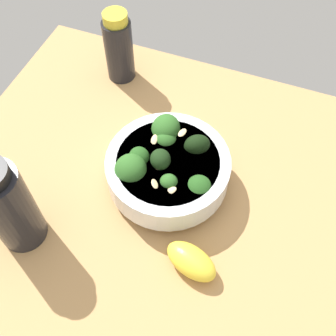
# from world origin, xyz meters

# --- Properties ---
(ground_plane) EXTENTS (0.65, 0.65, 0.04)m
(ground_plane) POSITION_xyz_m (0.00, 0.00, -0.02)
(ground_plane) COLOR tan
(bowl_of_broccoli) EXTENTS (0.19, 0.19, 0.09)m
(bowl_of_broccoli) POSITION_xyz_m (0.05, -0.02, 0.04)
(bowl_of_broccoli) COLOR white
(bowl_of_broccoli) RESTS_ON ground_plane
(lemon_wedge) EXTENTS (0.06, 0.09, 0.04)m
(lemon_wedge) POSITION_xyz_m (-0.07, -0.10, 0.02)
(lemon_wedge) COLOR yellow
(lemon_wedge) RESTS_ON ground_plane
(bottle_tall) EXTENTS (0.07, 0.07, 0.16)m
(bottle_tall) POSITION_xyz_m (-0.11, 0.14, 0.08)
(bottle_tall) COLOR black
(bottle_tall) RESTS_ON ground_plane
(bottle_short) EXTENTS (0.05, 0.05, 0.14)m
(bottle_short) POSITION_xyz_m (0.24, 0.14, 0.07)
(bottle_short) COLOR black
(bottle_short) RESTS_ON ground_plane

